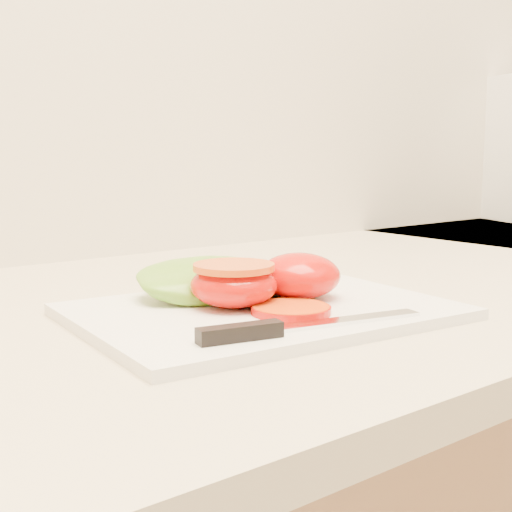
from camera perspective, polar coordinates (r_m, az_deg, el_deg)
cutting_board at (r=0.65m, az=0.55°, el=-4.47°), size 0.35×0.27×0.01m
tomato_half_dome at (r=0.68m, az=3.47°, el=-1.58°), size 0.08×0.08×0.04m
tomato_half_cut at (r=0.64m, az=-1.78°, el=-2.18°), size 0.08×0.08×0.04m
tomato_slice_0 at (r=0.62m, az=2.81°, el=-4.31°), size 0.07×0.07×0.01m
lettuce_leaf_0 at (r=0.70m, az=-3.49°, el=-1.93°), size 0.16×0.11×0.03m
lettuce_leaf_1 at (r=0.72m, az=-0.82°, el=-1.78°), size 0.12×0.09×0.02m
knife at (r=0.56m, az=2.25°, el=-5.74°), size 0.21×0.05×0.01m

